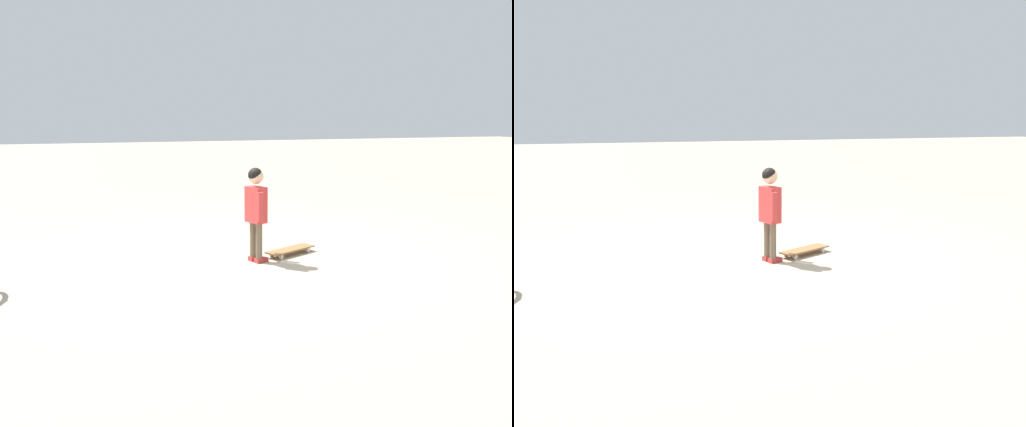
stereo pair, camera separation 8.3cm
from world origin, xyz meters
The scene contains 3 objects.
ground_plane centered at (0.00, 0.00, 0.00)m, with size 50.00×50.00×0.00m, color tan.
child_person centered at (0.29, 0.11, 0.66)m, with size 0.41×0.24×1.06m.
skateboard centered at (0.12, 0.59, 0.06)m, with size 0.47×0.69×0.07m.
Camera 2 is at (6.22, -1.69, 1.67)m, focal length 39.90 mm.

